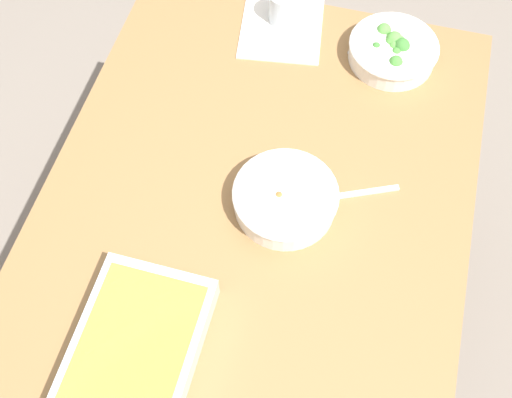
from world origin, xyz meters
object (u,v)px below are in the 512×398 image
baking_dish (137,345)px  spoon_by_broccoli (373,56)px  stew_bowl (286,197)px  spoon_by_stew (347,195)px  broccoli_bowl (393,50)px  drink_cup (283,9)px

baking_dish → spoon_by_broccoli: size_ratio=1.71×
stew_bowl → spoon_by_stew: size_ratio=1.31×
baking_dish → spoon_by_broccoli: (-0.82, 0.30, -0.03)m
broccoli_bowl → baking_dish: (0.83, -0.34, 0.00)m
drink_cup → spoon_by_stew: size_ratio=0.51×
baking_dish → drink_cup: bearing=176.2°
spoon_by_stew → spoon_by_broccoli: size_ratio=0.95×
stew_bowl → drink_cup: bearing=-165.9°
broccoli_bowl → drink_cup: bearing=-101.3°
broccoli_bowl → baking_dish: size_ratio=0.71×
stew_bowl → drink_cup: (-0.52, -0.13, 0.01)m
baking_dish → drink_cup: drink_cup is taller
baking_dish → spoon_by_broccoli: bearing=160.0°
stew_bowl → spoon_by_broccoli: stew_bowl is taller
stew_bowl → baking_dish: baking_dish is taller
spoon_by_stew → spoon_by_broccoli: 0.40m
baking_dish → spoon_by_stew: baking_dish is taller
broccoli_bowl → stew_bowl: bearing=-18.5°
stew_bowl → spoon_by_broccoli: 0.47m
spoon_by_stew → spoon_by_broccoli: bearing=-178.4°
drink_cup → stew_bowl: bearing=14.1°
baking_dish → spoon_by_stew: bearing=143.8°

